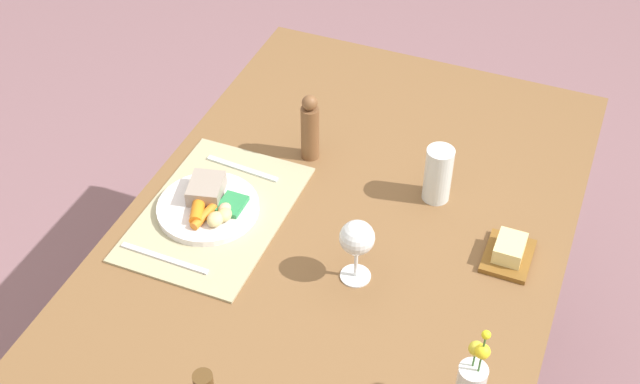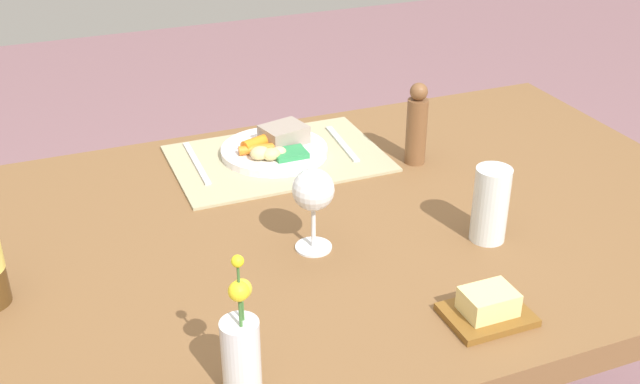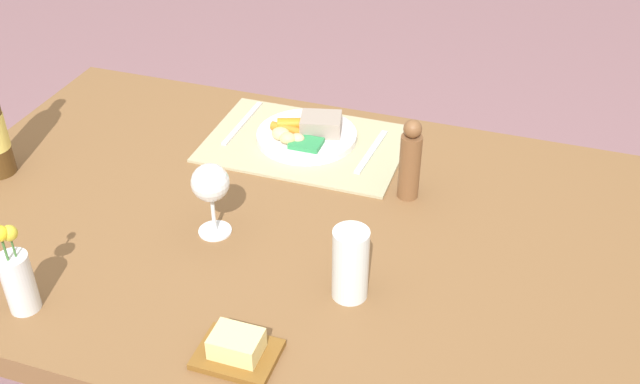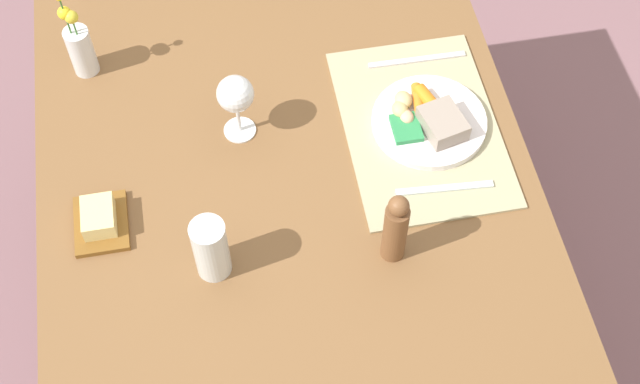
{
  "view_description": "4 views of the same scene",
  "coord_description": "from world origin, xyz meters",
  "px_view_note": "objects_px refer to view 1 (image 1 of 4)",
  "views": [
    {
      "loc": [
        1.22,
        0.45,
        2.09
      ],
      "look_at": [
        -0.08,
        -0.08,
        0.8
      ],
      "focal_mm": 46.65,
      "sensor_mm": 36.0,
      "label": 1
    },
    {
      "loc": [
        0.53,
        1.15,
        1.51
      ],
      "look_at": [
        0.09,
        0.06,
        0.87
      ],
      "focal_mm": 43.42,
      "sensor_mm": 36.0,
      "label": 2
    },
    {
      "loc": [
        -0.46,
        1.12,
        1.69
      ],
      "look_at": [
        -0.09,
        0.02,
        0.87
      ],
      "focal_mm": 42.6,
      "sensor_mm": 36.0,
      "label": 3
    },
    {
      "loc": [
        -0.97,
        0.11,
        2.19
      ],
      "look_at": [
        -0.09,
        -0.05,
        0.81
      ],
      "focal_mm": 49.19,
      "sensor_mm": 36.0,
      "label": 4
    }
  ],
  "objects_px": {
    "water_tumbler": "(438,177)",
    "pepper_mill": "(310,128)",
    "knife": "(164,258)",
    "fork": "(242,168)",
    "dining_table": "(340,260)",
    "flower_vase": "(471,383)",
    "wine_glass": "(357,240)",
    "dinner_plate": "(209,205)",
    "butter_dish": "(509,252)"
  },
  "relations": [
    {
      "from": "knife",
      "to": "wine_glass",
      "type": "distance_m",
      "value": 0.42
    },
    {
      "from": "pepper_mill",
      "to": "wine_glass",
      "type": "height_order",
      "value": "pepper_mill"
    },
    {
      "from": "fork",
      "to": "knife",
      "type": "distance_m",
      "value": 0.33
    },
    {
      "from": "dining_table",
      "to": "butter_dish",
      "type": "bearing_deg",
      "value": 100.45
    },
    {
      "from": "dinner_plate",
      "to": "knife",
      "type": "bearing_deg",
      "value": -6.37
    },
    {
      "from": "knife",
      "to": "butter_dish",
      "type": "height_order",
      "value": "butter_dish"
    },
    {
      "from": "pepper_mill",
      "to": "knife",
      "type": "bearing_deg",
      "value": -19.42
    },
    {
      "from": "dining_table",
      "to": "butter_dish",
      "type": "relative_size",
      "value": 11.45
    },
    {
      "from": "dining_table",
      "to": "dinner_plate",
      "type": "bearing_deg",
      "value": -81.02
    },
    {
      "from": "dining_table",
      "to": "wine_glass",
      "type": "height_order",
      "value": "wine_glass"
    },
    {
      "from": "dining_table",
      "to": "dinner_plate",
      "type": "distance_m",
      "value": 0.32
    },
    {
      "from": "fork",
      "to": "water_tumbler",
      "type": "relative_size",
      "value": 1.36
    },
    {
      "from": "dining_table",
      "to": "wine_glass",
      "type": "distance_m",
      "value": 0.24
    },
    {
      "from": "dinner_plate",
      "to": "fork",
      "type": "height_order",
      "value": "dinner_plate"
    },
    {
      "from": "fork",
      "to": "pepper_mill",
      "type": "height_order",
      "value": "pepper_mill"
    },
    {
      "from": "water_tumbler",
      "to": "pepper_mill",
      "type": "distance_m",
      "value": 0.33
    },
    {
      "from": "fork",
      "to": "wine_glass",
      "type": "distance_m",
      "value": 0.44
    },
    {
      "from": "dinner_plate",
      "to": "flower_vase",
      "type": "bearing_deg",
      "value": 67.5
    },
    {
      "from": "dinner_plate",
      "to": "water_tumbler",
      "type": "xyz_separation_m",
      "value": [
        -0.24,
        0.46,
        0.04
      ]
    },
    {
      "from": "knife",
      "to": "pepper_mill",
      "type": "xyz_separation_m",
      "value": [
        -0.44,
        0.16,
        0.08
      ]
    },
    {
      "from": "dining_table",
      "to": "flower_vase",
      "type": "bearing_deg",
      "value": 48.75
    },
    {
      "from": "wine_glass",
      "to": "water_tumbler",
      "type": "bearing_deg",
      "value": 163.92
    },
    {
      "from": "fork",
      "to": "butter_dish",
      "type": "bearing_deg",
      "value": 90.41
    },
    {
      "from": "pepper_mill",
      "to": "flower_vase",
      "type": "bearing_deg",
      "value": 44.36
    },
    {
      "from": "fork",
      "to": "pepper_mill",
      "type": "distance_m",
      "value": 0.19
    },
    {
      "from": "dining_table",
      "to": "butter_dish",
      "type": "xyz_separation_m",
      "value": [
        -0.07,
        0.36,
        0.11
      ]
    },
    {
      "from": "dinner_plate",
      "to": "pepper_mill",
      "type": "distance_m",
      "value": 0.31
    },
    {
      "from": "butter_dish",
      "to": "wine_glass",
      "type": "distance_m",
      "value": 0.35
    },
    {
      "from": "water_tumbler",
      "to": "fork",
      "type": "bearing_deg",
      "value": -79.32
    },
    {
      "from": "knife",
      "to": "pepper_mill",
      "type": "bearing_deg",
      "value": 161.5
    },
    {
      "from": "butter_dish",
      "to": "flower_vase",
      "type": "height_order",
      "value": "flower_vase"
    },
    {
      "from": "dining_table",
      "to": "wine_glass",
      "type": "bearing_deg",
      "value": 35.17
    },
    {
      "from": "dinner_plate",
      "to": "pepper_mill",
      "type": "height_order",
      "value": "pepper_mill"
    },
    {
      "from": "dining_table",
      "to": "flower_vase",
      "type": "relative_size",
      "value": 6.71
    },
    {
      "from": "knife",
      "to": "fork",
      "type": "bearing_deg",
      "value": 176.38
    },
    {
      "from": "knife",
      "to": "dining_table",
      "type": "bearing_deg",
      "value": 125.22
    },
    {
      "from": "fork",
      "to": "flower_vase",
      "type": "relative_size",
      "value": 0.86
    },
    {
      "from": "dining_table",
      "to": "flower_vase",
      "type": "xyz_separation_m",
      "value": [
        0.33,
        0.37,
        0.16
      ]
    },
    {
      "from": "water_tumbler",
      "to": "pepper_mill",
      "type": "bearing_deg",
      "value": -94.91
    },
    {
      "from": "water_tumbler",
      "to": "butter_dish",
      "type": "height_order",
      "value": "water_tumbler"
    },
    {
      "from": "dinner_plate",
      "to": "pepper_mill",
      "type": "xyz_separation_m",
      "value": [
        -0.27,
        0.14,
        0.06
      ]
    },
    {
      "from": "knife",
      "to": "pepper_mill",
      "type": "relative_size",
      "value": 1.17
    },
    {
      "from": "dining_table",
      "to": "water_tumbler",
      "type": "height_order",
      "value": "water_tumbler"
    },
    {
      "from": "dining_table",
      "to": "water_tumbler",
      "type": "bearing_deg",
      "value": 140.25
    },
    {
      "from": "water_tumbler",
      "to": "pepper_mill",
      "type": "height_order",
      "value": "pepper_mill"
    },
    {
      "from": "butter_dish",
      "to": "wine_glass",
      "type": "height_order",
      "value": "wine_glass"
    },
    {
      "from": "knife",
      "to": "wine_glass",
      "type": "height_order",
      "value": "wine_glass"
    },
    {
      "from": "dining_table",
      "to": "pepper_mill",
      "type": "distance_m",
      "value": 0.33
    },
    {
      "from": "pepper_mill",
      "to": "wine_glass",
      "type": "distance_m",
      "value": 0.41
    },
    {
      "from": "water_tumbler",
      "to": "flower_vase",
      "type": "bearing_deg",
      "value": 21.99
    }
  ]
}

